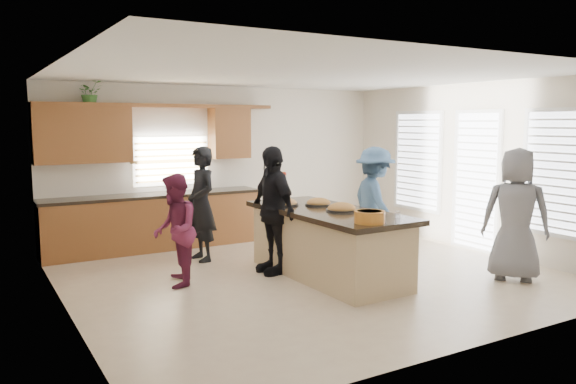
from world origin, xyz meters
TOP-DOWN VIEW (x-y plane):
  - floor at (0.00, 0.00)m, footprint 6.50×6.50m
  - room_shell at (0.00, 0.00)m, footprint 6.52×6.02m
  - back_cabinetry at (-1.47, 2.73)m, footprint 4.08×0.66m
  - right_wall_glazing at (3.22, -0.13)m, footprint 0.06×4.00m
  - island at (0.15, -0.22)m, footprint 1.21×2.72m
  - platter_front at (0.25, -0.40)m, footprint 0.43×0.43m
  - platter_mid at (0.27, 0.20)m, footprint 0.39×0.39m
  - platter_back at (-0.15, 0.45)m, footprint 0.38×0.38m
  - salad_bowl at (-0.01, -1.32)m, footprint 0.37×0.37m
  - clear_cup at (0.51, -1.24)m, footprint 0.07×0.07m
  - plate_stack at (-0.02, 0.75)m, footprint 0.22×0.22m
  - flower_vase at (0.14, 1.03)m, footprint 0.14×0.14m
  - potted_plant at (-2.36, 2.82)m, footprint 0.46×0.42m
  - woman_left_back at (-1.01, 1.55)m, footprint 0.47×0.68m
  - woman_left_mid at (-1.83, 0.43)m, footprint 0.78×0.87m
  - woman_left_front at (-0.41, 0.36)m, footprint 0.45×1.07m
  - woman_right_back at (1.48, 0.41)m, footprint 0.91×1.26m
  - woman_right_front at (2.26, -1.63)m, footprint 1.01×1.05m

SIDE VIEW (x-z plane):
  - floor at x=0.00m, z-range 0.00..0.00m
  - island at x=0.15m, z-range -0.02..0.93m
  - woman_left_mid at x=-1.83m, z-range 0.00..1.49m
  - woman_right_back at x=1.48m, z-range 0.00..1.76m
  - woman_left_back at x=-1.01m, z-range 0.00..1.78m
  - woman_right_front at x=2.26m, z-range 0.00..1.82m
  - woman_left_front at x=-0.41m, z-range 0.00..1.82m
  - back_cabinetry at x=-1.47m, z-range -0.32..2.14m
  - plate_stack at x=-0.02m, z-range 0.95..0.99m
  - platter_back at x=-0.15m, z-range 0.90..1.05m
  - platter_mid at x=0.27m, z-range 0.90..1.06m
  - platter_front at x=0.25m, z-range 0.89..1.06m
  - clear_cup at x=0.51m, z-range 0.95..1.04m
  - salad_bowl at x=-0.01m, z-range 0.96..1.10m
  - flower_vase at x=0.14m, z-range 0.96..1.39m
  - right_wall_glazing at x=3.22m, z-range 0.22..2.47m
  - room_shell at x=0.00m, z-range 0.50..3.31m
  - potted_plant at x=-2.36m, z-range 2.40..2.83m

